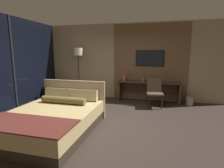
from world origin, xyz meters
name	(u,v)px	position (x,y,z in m)	size (l,w,h in m)	color
ground_plane	(106,124)	(0.00, 0.00, 0.00)	(16.00, 16.00, 0.00)	#332823
wall_back_tv_panel	(129,62)	(0.14, 2.59, 1.40)	(7.20, 0.09, 2.80)	tan
wall_left_window	(13,67)	(-3.00, 0.40, 1.32)	(0.06, 6.00, 2.80)	black
bed	(53,119)	(-1.00, -0.70, 0.29)	(1.76, 2.27, 0.99)	#33281E
desk	(149,88)	(0.91, 2.34, 0.51)	(2.14, 0.47, 0.73)	#422D1E
tv	(150,58)	(0.91, 2.52, 1.54)	(1.00, 0.04, 0.56)	black
desk_chair	(155,90)	(1.13, 1.76, 0.54)	(0.56, 0.56, 0.90)	#4C3D2D
armchair_by_window	(61,94)	(-2.14, 1.55, 0.27)	(1.01, 1.01, 0.78)	#998460
floor_lamp	(78,56)	(-1.73, 2.23, 1.62)	(0.34, 0.34, 1.91)	#282623
vase_tall	(124,78)	(0.03, 2.30, 0.84)	(0.13, 0.13, 0.22)	#B2563D
vase_short	(143,78)	(0.70, 2.39, 0.82)	(0.11, 0.11, 0.18)	#846647
waste_bin	(190,101)	(2.28, 2.16, 0.14)	(0.22, 0.22, 0.28)	gray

